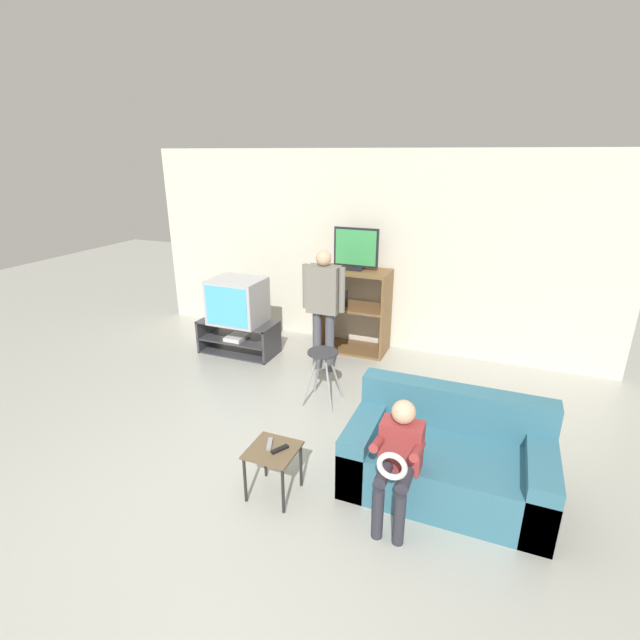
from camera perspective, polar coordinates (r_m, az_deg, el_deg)
The scene contains 13 objects.
ground_plane at distance 3.76m, azimuth -13.08°, elevation -23.34°, with size 18.00×18.00×0.00m, color #ADADA3.
wall_back at distance 6.29m, azimuth 5.74°, elevation 8.39°, with size 6.40×0.06×2.60m.
tv_stand at distance 6.30m, azimuth -9.97°, elevation -2.08°, with size 1.03×0.48×0.44m.
television_main at distance 6.10m, azimuth -10.13°, elevation 2.33°, with size 0.67×0.55×0.58m.
media_shelf at distance 6.19m, azimuth 4.18°, elevation 1.25°, with size 0.92×0.51×1.12m.
television_flat at distance 6.01m, azimuth 4.45°, elevation 8.60°, with size 0.59×0.20×0.54m.
folding_stool at distance 4.89m, azimuth 0.35°, elevation -5.14°, with size 0.36×0.38×0.60m.
snack_table at distance 3.73m, azimuth -5.81°, elevation -16.33°, with size 0.37×0.37×0.41m.
remote_control_black at distance 3.67m, azimuth -4.97°, elevation -15.56°, with size 0.04×0.14×0.02m, color black.
remote_control_white at distance 3.73m, azimuth -6.22°, elevation -14.92°, with size 0.04×0.14×0.02m, color gray.
couch at distance 3.96m, azimuth 15.35°, elevation -16.15°, with size 1.54×0.85×0.76m.
person_standing_adult at distance 5.48m, azimuth 0.43°, elevation 2.48°, with size 0.53×0.20×1.50m.
person_seated_child at distance 3.42m, azimuth 9.64°, elevation -16.06°, with size 0.33×0.43×0.94m.
Camera 1 is at (1.72, -2.17, 2.55)m, focal length 26.00 mm.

